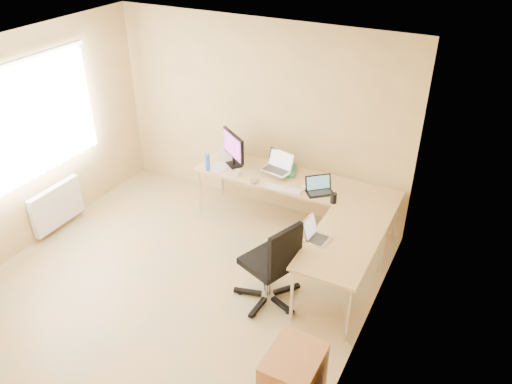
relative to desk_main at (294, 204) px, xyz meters
The scene contains 24 objects.
floor 2.02m from the desk_main, 111.40° to the right, with size 4.50×4.50×0.00m, color tan.
ceiling 2.99m from the desk_main, 111.40° to the right, with size 4.50×4.50×0.00m, color white.
wall_back 1.25m from the desk_main, 151.11° to the left, with size 4.50×4.50×0.00m, color #DEB470.
wall_left 3.50m from the desk_main, 146.78° to the right, with size 4.50×4.50×0.00m, color #DEB470.
wall_right 2.49m from the desk_main, 53.38° to the right, with size 4.50×4.50×0.00m, color #DEB470.
desk_main is the anchor object (origin of this frame).
desk_return 1.40m from the desk_main, 45.73° to the right, with size 0.70×1.30×0.73m, color tan.
monitor 1.07m from the desk_main, behind, with size 0.55×0.18×0.47m, color black.
book_stack 0.46m from the desk_main, 141.34° to the left, with size 0.23×0.32×0.05m, color #318D74.
laptop_center 0.61m from the desk_main, behind, with size 0.38×0.29×0.25m, color silver.
laptop_black 0.64m from the desk_main, 22.23° to the right, with size 0.33×0.24×0.21m, color black.
keyboard 0.48m from the desk_main, 95.93° to the right, with size 0.46×0.13×0.02m, color silver.
mouse 0.45m from the desk_main, 30.84° to the right, with size 0.09×0.06×0.03m, color white.
mug 0.85m from the desk_main, 160.80° to the right, with size 0.09×0.09×0.08m, color white.
cd_stack 0.65m from the desk_main, 145.29° to the right, with size 0.12×0.12×0.03m, color #A6A4C4.
water_bottle 1.26m from the desk_main, 165.20° to the right, with size 0.07×0.07×0.24m, color blue.
papers 1.11m from the desk_main, behind, with size 0.22×0.31×0.01m, color silver.
white_box 1.21m from the desk_main, 169.93° to the left, with size 0.21×0.15×0.08m, color beige.
desk_fan 1.18m from the desk_main, 169.32° to the left, with size 0.20×0.20×0.25m, color white.
black_cup 0.81m from the desk_main, 25.64° to the right, with size 0.07×0.07×0.13m, color black.
laptop_return 1.38m from the desk_main, 56.07° to the right, with size 0.24×0.30×0.20m, color silver.
office_chair 1.43m from the desk_main, 77.57° to the right, with size 0.63×0.63×1.06m, color black.
radiator 3.11m from the desk_main, 152.24° to the right, with size 0.09×0.80×0.55m, color white.
window 3.35m from the desk_main, 152.41° to the right, with size 0.10×1.80×1.40m, color white.
Camera 1 is at (2.85, -3.36, 3.91)m, focal length 35.44 mm.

